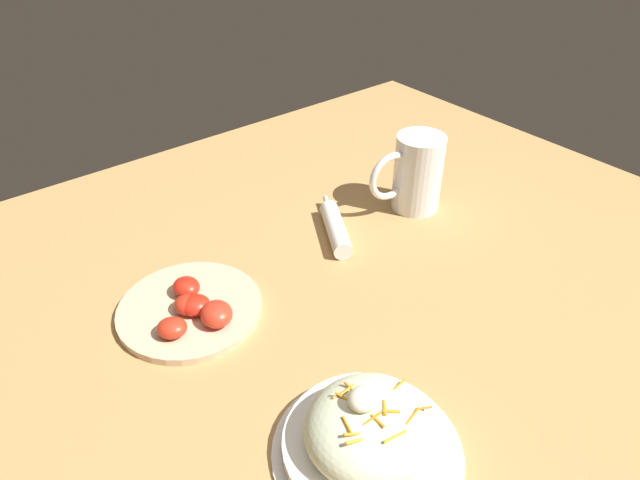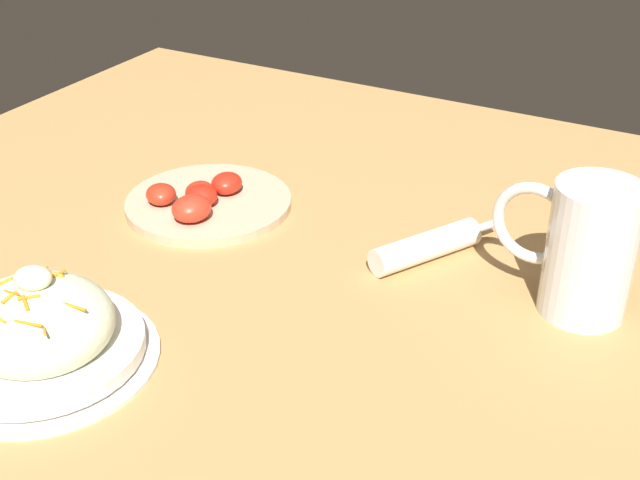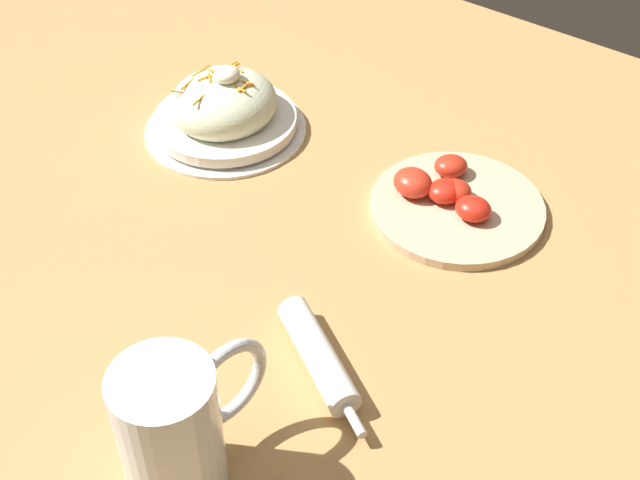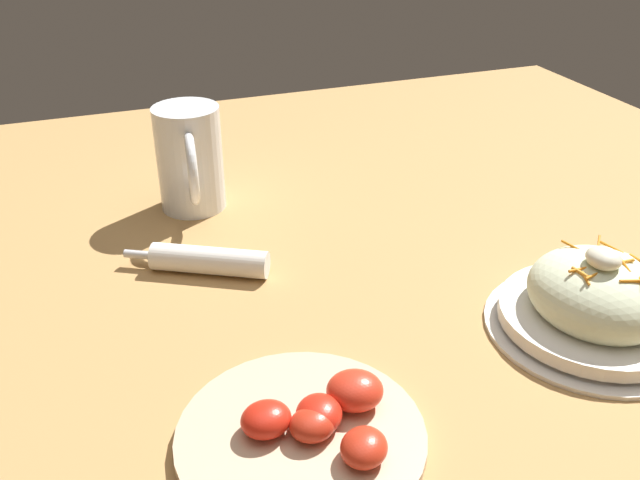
% 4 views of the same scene
% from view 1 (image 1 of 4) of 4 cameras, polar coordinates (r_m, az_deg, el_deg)
% --- Properties ---
extents(ground_plane, '(1.43, 1.43, 0.00)m').
position_cam_1_polar(ground_plane, '(0.85, 7.04, -7.86)').
color(ground_plane, '#B2844C').
extents(salad_plate, '(0.22, 0.22, 0.10)m').
position_cam_1_polar(salad_plate, '(0.67, 4.92, -19.12)').
color(salad_plate, white).
rests_on(salad_plate, ground_plane).
extents(beer_mug, '(0.16, 0.09, 0.15)m').
position_cam_1_polar(beer_mug, '(1.07, 9.73, 6.39)').
color(beer_mug, white).
rests_on(beer_mug, ground_plane).
extents(napkin_roll, '(0.11, 0.17, 0.03)m').
position_cam_1_polar(napkin_roll, '(1.00, 1.59, 1.21)').
color(napkin_roll, white).
rests_on(napkin_roll, ground_plane).
extents(tomato_plate, '(0.22, 0.22, 0.04)m').
position_cam_1_polar(tomato_plate, '(0.86, -12.93, -6.81)').
color(tomato_plate, '#D1B28E').
rests_on(tomato_plate, ground_plane).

